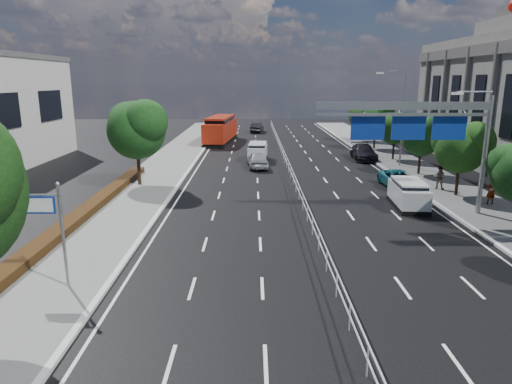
{
  "coord_description": "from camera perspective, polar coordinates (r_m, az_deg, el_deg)",
  "views": [
    {
      "loc": [
        -3.16,
        -16.7,
        8.07
      ],
      "look_at": [
        -3.01,
        6.26,
        2.4
      ],
      "focal_mm": 32.0,
      "sensor_mm": 36.0,
      "label": 1
    }
  ],
  "objects": [
    {
      "name": "near_car_dark",
      "position": [
        72.34,
        0.13,
        8.06
      ],
      "size": [
        2.2,
        4.72,
        1.5
      ],
      "primitive_type": "imported",
      "rotation": [
        0.0,
        0.0,
        3.0
      ],
      "color": "black",
      "rests_on": "ground"
    },
    {
      "name": "far_tree_e",
      "position": [
        41.52,
        20.08,
        6.79
      ],
      "size": [
        3.63,
        3.38,
        5.13
      ],
      "color": "black",
      "rests_on": "ground"
    },
    {
      "name": "pedestrian_b",
      "position": [
        36.58,
        21.93,
        1.73
      ],
      "size": [
        1.07,
        1.0,
        1.75
      ],
      "primitive_type": "imported",
      "rotation": [
        0.0,
        0.0,
        2.6
      ],
      "color": "gray",
      "rests_on": "sidewalk_far"
    },
    {
      "name": "near_car_silver",
      "position": [
        42.87,
        0.24,
        4.06
      ],
      "size": [
        2.09,
        4.59,
        1.52
      ],
      "primitive_type": "imported",
      "rotation": [
        0.0,
        0.0,
        3.21
      ],
      "color": "#989A9F",
      "rests_on": "ground"
    },
    {
      "name": "sidewalk_near",
      "position": [
        20.31,
        -25.05,
        -10.71
      ],
      "size": [
        5.0,
        140.0,
        0.14
      ],
      "primitive_type": "cube",
      "color": "slate",
      "rests_on": "ground"
    },
    {
      "name": "far_tree_g",
      "position": [
        55.74,
        14.8,
        8.98
      ],
      "size": [
        3.96,
        3.69,
        5.45
      ],
      "color": "black",
      "rests_on": "ground"
    },
    {
      "name": "red_bus",
      "position": [
        60.52,
        -4.45,
        7.87
      ],
      "size": [
        3.98,
        11.68,
        3.42
      ],
      "rotation": [
        0.0,
        0.0,
        -0.11
      ],
      "color": "black",
      "rests_on": "ground"
    },
    {
      "name": "toilet_sign",
      "position": [
        19.13,
        -24.43,
        -2.95
      ],
      "size": [
        1.62,
        0.18,
        4.34
      ],
      "color": "gray",
      "rests_on": "ground"
    },
    {
      "name": "far_tree_d",
      "position": [
        34.62,
        24.34,
        5.37
      ],
      "size": [
        3.85,
        3.59,
        5.34
      ],
      "color": "black",
      "rests_on": "ground"
    },
    {
      "name": "silver_minivan",
      "position": [
        31.09,
        18.52,
        -0.26
      ],
      "size": [
        2.08,
        4.36,
        1.77
      ],
      "rotation": [
        0.0,
        0.0,
        -0.07
      ],
      "color": "black",
      "rests_on": "ground"
    },
    {
      "name": "parked_car_dark",
      "position": [
        48.64,
        13.32,
        4.88
      ],
      "size": [
        2.45,
        5.48,
        1.56
      ],
      "primitive_type": "imported",
      "rotation": [
        0.0,
        0.0,
        -0.05
      ],
      "color": "black",
      "rests_on": "ground"
    },
    {
      "name": "pedestrian_a",
      "position": [
        33.35,
        27.3,
        0.04
      ],
      "size": [
        0.65,
        0.45,
        1.69
      ],
      "primitive_type": "imported",
      "rotation": [
        0.0,
        0.0,
        3.22
      ],
      "color": "gray",
      "rests_on": "sidewalk_far"
    },
    {
      "name": "parked_car_teal",
      "position": [
        36.67,
        17.36,
        1.54
      ],
      "size": [
        2.3,
        4.67,
        1.27
      ],
      "primitive_type": "imported",
      "rotation": [
        0.0,
        0.0,
        0.04
      ],
      "color": "#18616D",
      "rests_on": "ground"
    },
    {
      "name": "overhead_gantry",
      "position": [
        28.63,
        20.07,
        8.1
      ],
      "size": [
        10.24,
        0.38,
        7.45
      ],
      "color": "gray",
      "rests_on": "ground"
    },
    {
      "name": "white_minivan",
      "position": [
        46.75,
        0.21,
        5.04
      ],
      "size": [
        2.11,
        4.32,
        1.82
      ],
      "rotation": [
        0.0,
        0.0,
        -0.07
      ],
      "color": "black",
      "rests_on": "ground"
    },
    {
      "name": "hedge_near",
      "position": [
        25.17,
        -24.22,
        -5.24
      ],
      "size": [
        1.0,
        36.0,
        0.44
      ],
      "primitive_type": "cube",
      "color": "black",
      "rests_on": "sidewalk_near"
    },
    {
      "name": "near_tree_back",
      "position": [
        35.93,
        -14.65,
        7.9
      ],
      "size": [
        4.84,
        4.51,
        6.69
      ],
      "color": "black",
      "rests_on": "ground"
    },
    {
      "name": "kerb_near",
      "position": [
        19.42,
        -18.2,
        -11.2
      ],
      "size": [
        0.25,
        140.0,
        0.15
      ],
      "primitive_type": "cube",
      "color": "silver",
      "rests_on": "ground"
    },
    {
      "name": "ground",
      "position": [
        18.82,
        9.53,
        -11.73
      ],
      "size": [
        160.0,
        160.0,
        0.0
      ],
      "primitive_type": "plane",
      "color": "black",
      "rests_on": "ground"
    },
    {
      "name": "far_tree_h",
      "position": [
        63.02,
        13.02,
        9.29
      ],
      "size": [
        3.41,
        3.18,
        4.91
      ],
      "color": "black",
      "rests_on": "ground"
    },
    {
      "name": "streetlight_far",
      "position": [
        44.92,
        17.59,
        9.59
      ],
      "size": [
        2.78,
        2.4,
        9.0
      ],
      "color": "gray",
      "rests_on": "ground"
    },
    {
      "name": "median_fence",
      "position": [
        40.05,
        4.17,
        2.97
      ],
      "size": [
        0.05,
        85.0,
        1.02
      ],
      "color": "silver",
      "rests_on": "ground"
    },
    {
      "name": "far_tree_f",
      "position": [
        48.59,
        17.04,
        7.86
      ],
      "size": [
        3.52,
        3.28,
        5.02
      ],
      "color": "black",
      "rests_on": "ground"
    }
  ]
}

